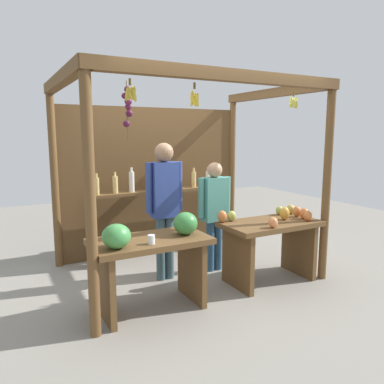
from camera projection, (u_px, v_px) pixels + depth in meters
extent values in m
plane|color=gray|center=(185.00, 272.00, 4.93)|extent=(12.00, 12.00, 0.00)
cylinder|color=brown|center=(90.00, 203.00, 3.18)|extent=(0.10, 0.10, 2.44)
cylinder|color=brown|center=(327.00, 183.00, 4.52)|extent=(0.10, 0.10, 2.44)
cylinder|color=brown|center=(54.00, 178.00, 4.95)|extent=(0.10, 0.10, 2.44)
cylinder|color=brown|center=(232.00, 169.00, 6.30)|extent=(0.10, 0.10, 2.44)
cube|color=brown|center=(231.00, 75.00, 3.67)|extent=(2.97, 0.12, 0.12)
cube|color=brown|center=(63.00, 79.00, 3.89)|extent=(0.12, 2.14, 0.12)
cube|color=brown|center=(274.00, 93.00, 5.23)|extent=(0.12, 2.14, 0.12)
cube|color=#52381E|center=(153.00, 181.00, 5.66)|extent=(2.87, 0.04, 2.20)
cylinder|color=brown|center=(194.00, 86.00, 3.61)|extent=(0.02, 0.02, 0.06)
ellipsoid|color=gold|center=(197.00, 100.00, 3.64)|extent=(0.04, 0.07, 0.14)
ellipsoid|color=gold|center=(193.00, 100.00, 3.66)|extent=(0.09, 0.05, 0.14)
ellipsoid|color=gold|center=(192.00, 97.00, 3.63)|extent=(0.05, 0.06, 0.14)
ellipsoid|color=gold|center=(193.00, 100.00, 3.61)|extent=(0.07, 0.08, 0.15)
ellipsoid|color=gold|center=(197.00, 100.00, 3.61)|extent=(0.08, 0.05, 0.15)
cylinder|color=brown|center=(130.00, 82.00, 3.33)|extent=(0.02, 0.02, 0.06)
ellipsoid|color=gold|center=(134.00, 93.00, 3.37)|extent=(0.04, 0.06, 0.13)
ellipsoid|color=gold|center=(131.00, 93.00, 3.37)|extent=(0.06, 0.05, 0.13)
ellipsoid|color=gold|center=(127.00, 95.00, 3.37)|extent=(0.06, 0.05, 0.13)
ellipsoid|color=gold|center=(128.00, 94.00, 3.34)|extent=(0.04, 0.07, 0.13)
ellipsoid|color=gold|center=(130.00, 93.00, 3.32)|extent=(0.07, 0.05, 0.13)
ellipsoid|color=gold|center=(134.00, 95.00, 3.33)|extent=(0.06, 0.05, 0.13)
cylinder|color=brown|center=(294.00, 94.00, 4.31)|extent=(0.02, 0.02, 0.06)
ellipsoid|color=#D1CC4C|center=(295.00, 102.00, 4.34)|extent=(0.04, 0.08, 0.12)
ellipsoid|color=#D1CC4C|center=(294.00, 102.00, 4.36)|extent=(0.05, 0.06, 0.12)
ellipsoid|color=#D1CC4C|center=(291.00, 102.00, 4.36)|extent=(0.07, 0.04, 0.12)
ellipsoid|color=#D1CC4C|center=(291.00, 103.00, 4.34)|extent=(0.06, 0.06, 0.12)
ellipsoid|color=#D1CC4C|center=(292.00, 101.00, 4.31)|extent=(0.04, 0.06, 0.12)
ellipsoid|color=#D1CC4C|center=(293.00, 103.00, 4.31)|extent=(0.06, 0.06, 0.12)
ellipsoid|color=#D1CC4C|center=(295.00, 104.00, 4.31)|extent=(0.07, 0.04, 0.12)
ellipsoid|color=#D1CC4C|center=(296.00, 104.00, 4.32)|extent=(0.05, 0.05, 0.12)
cylinder|color=#4C422D|center=(127.00, 111.00, 3.52)|extent=(0.01, 0.01, 0.55)
sphere|color=#47142D|center=(128.00, 89.00, 3.48)|extent=(0.07, 0.07, 0.07)
sphere|color=#511938|center=(125.00, 96.00, 3.50)|extent=(0.06, 0.06, 0.06)
sphere|color=#601E42|center=(128.00, 102.00, 3.49)|extent=(0.07, 0.07, 0.07)
sphere|color=#601E42|center=(128.00, 107.00, 3.53)|extent=(0.06, 0.06, 0.06)
sphere|color=#47142D|center=(129.00, 113.00, 3.51)|extent=(0.07, 0.07, 0.07)
sphere|color=#47142D|center=(126.00, 124.00, 3.53)|extent=(0.07, 0.07, 0.07)
cube|color=brown|center=(150.00, 241.00, 3.78)|extent=(1.20, 0.64, 0.06)
cube|color=brown|center=(105.00, 286.00, 3.61)|extent=(0.06, 0.58, 0.69)
cube|color=brown|center=(192.00, 269.00, 4.06)|extent=(0.06, 0.58, 0.69)
ellipsoid|color=#38843D|center=(185.00, 223.00, 3.92)|extent=(0.35, 0.35, 0.24)
ellipsoid|color=#429347|center=(116.00, 236.00, 3.44)|extent=(0.34, 0.34, 0.23)
cylinder|color=white|center=(151.00, 239.00, 3.59)|extent=(0.07, 0.07, 0.09)
cube|color=brown|center=(271.00, 224.00, 4.52)|extent=(1.20, 0.64, 0.06)
cube|color=brown|center=(238.00, 260.00, 4.35)|extent=(0.06, 0.58, 0.69)
cube|color=brown|center=(299.00, 248.00, 4.80)|extent=(0.06, 0.58, 0.69)
ellipsoid|color=#CC7038|center=(222.00, 216.00, 4.47)|extent=(0.15, 0.15, 0.14)
ellipsoid|color=gold|center=(285.00, 213.00, 4.60)|extent=(0.12, 0.12, 0.16)
ellipsoid|color=#CC7038|center=(308.00, 216.00, 4.53)|extent=(0.15, 0.15, 0.13)
ellipsoid|color=#CC7038|center=(297.00, 212.00, 4.76)|extent=(0.15, 0.15, 0.14)
ellipsoid|color=#CC7038|center=(304.00, 213.00, 4.64)|extent=(0.15, 0.15, 0.14)
ellipsoid|color=#B79E47|center=(291.00, 209.00, 4.93)|extent=(0.15, 0.15, 0.13)
ellipsoid|color=#A8B24C|center=(280.00, 210.00, 4.88)|extent=(0.14, 0.14, 0.12)
ellipsoid|color=#A8B24C|center=(232.00, 216.00, 4.53)|extent=(0.11, 0.11, 0.13)
ellipsoid|color=#E07F47|center=(273.00, 223.00, 4.20)|extent=(0.12, 0.12, 0.12)
cube|color=brown|center=(94.00, 231.00, 5.05)|extent=(0.05, 0.20, 1.00)
cube|color=brown|center=(211.00, 217.00, 5.92)|extent=(0.05, 0.20, 1.00)
cube|color=brown|center=(156.00, 191.00, 5.41)|extent=(1.86, 0.22, 0.04)
cylinder|color=#D8B266|center=(97.00, 186.00, 4.98)|extent=(0.06, 0.06, 0.23)
cylinder|color=#D8B266|center=(96.00, 175.00, 4.96)|extent=(0.03, 0.03, 0.06)
cylinder|color=#D8B266|center=(115.00, 185.00, 5.10)|extent=(0.07, 0.07, 0.24)
cylinder|color=#D8B266|center=(115.00, 174.00, 5.08)|extent=(0.03, 0.03, 0.06)
cylinder|color=silver|center=(132.00, 182.00, 5.21)|extent=(0.08, 0.08, 0.29)
cylinder|color=silver|center=(131.00, 169.00, 5.18)|extent=(0.03, 0.03, 0.06)
cylinder|color=silver|center=(148.00, 182.00, 5.32)|extent=(0.06, 0.06, 0.25)
cylinder|color=silver|center=(148.00, 171.00, 5.30)|extent=(0.03, 0.03, 0.06)
cylinder|color=#994C1E|center=(164.00, 182.00, 5.44)|extent=(0.07, 0.07, 0.23)
cylinder|color=#994C1E|center=(164.00, 172.00, 5.42)|extent=(0.03, 0.03, 0.06)
cylinder|color=#D8B266|center=(180.00, 179.00, 5.56)|extent=(0.07, 0.07, 0.30)
cylinder|color=#D8B266|center=(180.00, 167.00, 5.53)|extent=(0.03, 0.03, 0.06)
cylinder|color=#D8B266|center=(194.00, 179.00, 5.68)|extent=(0.07, 0.07, 0.24)
cylinder|color=#D8B266|center=(194.00, 170.00, 5.65)|extent=(0.03, 0.03, 0.06)
cylinder|color=silver|center=(208.00, 179.00, 5.80)|extent=(0.07, 0.07, 0.24)
cylinder|color=silver|center=(208.00, 169.00, 5.77)|extent=(0.03, 0.03, 0.06)
cylinder|color=#3C5761|center=(161.00, 249.00, 4.60)|extent=(0.11, 0.11, 0.80)
cylinder|color=#3C5761|center=(169.00, 247.00, 4.66)|extent=(0.11, 0.11, 0.80)
cube|color=#2D428C|center=(164.00, 190.00, 4.52)|extent=(0.32, 0.19, 0.68)
cylinder|color=#2D428C|center=(149.00, 188.00, 4.42)|extent=(0.08, 0.08, 0.61)
cylinder|color=#2D428C|center=(179.00, 186.00, 4.61)|extent=(0.08, 0.08, 0.61)
sphere|color=#997051|center=(164.00, 152.00, 4.45)|extent=(0.23, 0.23, 0.23)
cylinder|color=#2B5171|center=(210.00, 246.00, 4.91)|extent=(0.11, 0.11, 0.68)
cylinder|color=#2B5171|center=(218.00, 245.00, 4.97)|extent=(0.11, 0.11, 0.68)
cube|color=teal|center=(214.00, 199.00, 4.84)|extent=(0.32, 0.19, 0.57)
cylinder|color=teal|center=(201.00, 198.00, 4.75)|extent=(0.08, 0.08, 0.52)
cylinder|color=teal|center=(227.00, 196.00, 4.93)|extent=(0.08, 0.08, 0.52)
sphere|color=tan|center=(215.00, 170.00, 4.79)|extent=(0.20, 0.20, 0.20)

